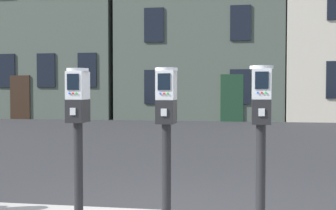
{
  "coord_description": "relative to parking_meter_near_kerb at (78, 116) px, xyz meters",
  "views": [
    {
      "loc": [
        0.66,
        -4.27,
        1.44
      ],
      "look_at": [
        0.01,
        -0.17,
        1.29
      ],
      "focal_mm": 45.43,
      "sensor_mm": 36.0,
      "label": 1
    }
  ],
  "objects": [
    {
      "name": "parking_meter_near_kerb",
      "position": [
        0.0,
        0.0,
        0.0
      ],
      "size": [
        0.22,
        0.25,
        1.51
      ],
      "rotation": [
        0.0,
        0.0,
        -1.6
      ],
      "color": "black",
      "rests_on": "sidewalk_slab"
    },
    {
      "name": "parking_meter_twin_adjacent",
      "position": [
        0.89,
        -0.0,
        -0.0
      ],
      "size": [
        0.22,
        0.25,
        1.51
      ],
      "rotation": [
        0.0,
        0.0,
        -1.6
      ],
      "color": "black",
      "rests_on": "sidewalk_slab"
    },
    {
      "name": "parking_meter_end_of_row",
      "position": [
        1.78,
        0.0,
        0.01
      ],
      "size": [
        0.22,
        0.25,
        1.52
      ],
      "rotation": [
        0.0,
        0.0,
        -1.6
      ],
      "color": "black",
      "rests_on": "sidewalk_slab"
    },
    {
      "name": "townhouse_cream_stone",
      "position": [
        -0.18,
        18.23,
        4.45
      ],
      "size": [
        7.75,
        6.5,
        11.24
      ],
      "color": "#4C564C",
      "rests_on": "ground_plane"
    }
  ]
}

